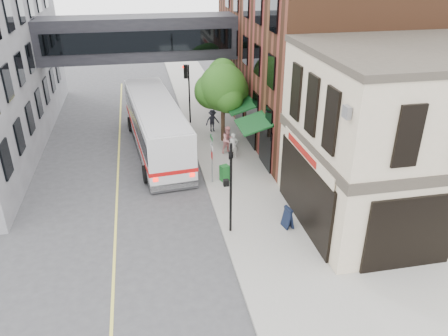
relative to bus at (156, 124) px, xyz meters
name	(u,v)px	position (x,y,z in m)	size (l,w,h in m)	color
ground	(231,260)	(2.42, -12.57, -1.86)	(120.00, 120.00, 0.00)	#38383A
sidewalk_main	(218,136)	(4.42, 1.43, -1.79)	(4.00, 60.00, 0.15)	gray
corner_building	(409,138)	(11.40, -10.57, 2.35)	(10.19, 8.12, 8.45)	#BFB292
brick_building	(325,32)	(12.40, 2.42, 5.12)	(13.76, 18.00, 14.00)	#4E2A18
skyway_bridge	(139,38)	(-0.58, 5.43, 4.64)	(14.00, 3.18, 3.00)	black
traffic_signal_near	(230,178)	(2.79, -10.57, 1.12)	(0.44, 0.22, 4.60)	black
traffic_signal_far	(187,82)	(2.68, 4.43, 1.47)	(0.53, 0.28, 4.50)	black
street_sign_pole	(212,154)	(2.82, -5.57, 0.07)	(0.08, 0.75, 3.00)	gray
street_tree	(222,87)	(4.62, 0.64, 2.05)	(3.80, 3.20, 5.60)	#382619
lane_marking	(118,169)	(-2.58, -2.57, -1.86)	(0.12, 40.00, 0.01)	#D8CC4C
bus	(156,124)	(0.00, 0.00, 0.00)	(3.95, 12.57, 3.33)	silver
pedestrian_a	(233,146)	(4.72, -2.54, -0.89)	(0.60, 0.40, 1.65)	beige
pedestrian_b	(228,140)	(4.55, -1.73, -0.80)	(0.89, 0.70, 1.84)	pink
pedestrian_c	(212,121)	(4.20, 2.26, -0.89)	(1.07, 0.62, 1.66)	#22222A
newspaper_box	(225,173)	(3.55, -5.54, -1.24)	(0.48, 0.42, 0.95)	#13551E
sandwich_board	(288,217)	(5.58, -10.81, -1.18)	(0.38, 0.59, 1.06)	black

